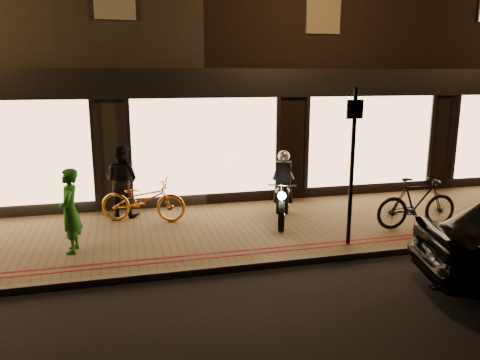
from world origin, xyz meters
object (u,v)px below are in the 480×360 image
object	(u,v)px
motorcycle	(283,194)
person_green	(70,211)
bicycle_gold	(143,200)
sign_post	(352,159)

from	to	relation	value
motorcycle	person_green	bearing A→B (deg)	-148.10
motorcycle	bicycle_gold	bearing A→B (deg)	-172.68
bicycle_gold	person_green	distance (m)	2.12
sign_post	person_green	xyz separation A→B (m)	(-5.18, 0.86, -0.89)
sign_post	bicycle_gold	xyz separation A→B (m)	(-3.80, 2.44, -1.18)
motorcycle	bicycle_gold	size ratio (longest dim) A/B	0.97
motorcycle	bicycle_gold	xyz separation A→B (m)	(-3.04, 0.75, -0.11)
motorcycle	person_green	xyz separation A→B (m)	(-4.42, -0.83, 0.17)
person_green	bicycle_gold	bearing A→B (deg)	141.84
motorcycle	sign_post	world-z (taller)	sign_post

